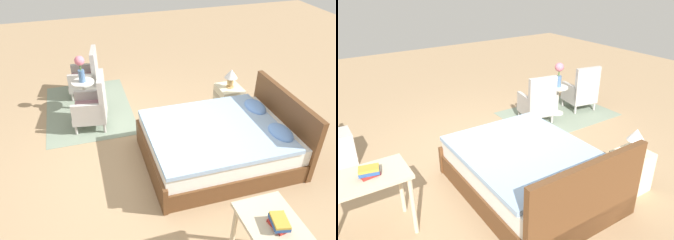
# 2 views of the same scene
# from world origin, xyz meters

# --- Properties ---
(ground_plane) EXTENTS (16.00, 16.00, 0.00)m
(ground_plane) POSITION_xyz_m (0.00, 0.00, 0.00)
(ground_plane) COLOR #A38460
(floor_rug) EXTENTS (2.10, 1.50, 0.01)m
(floor_rug) POSITION_xyz_m (-1.99, -0.72, 0.00)
(floor_rug) COLOR gray
(floor_rug) RESTS_ON ground_plane
(bed) EXTENTS (1.60, 2.10, 0.96)m
(bed) POSITION_xyz_m (0.02, 1.01, 0.30)
(bed) COLOR brown
(bed) RESTS_ON ground_plane
(armchair_by_window_left) EXTENTS (0.63, 0.63, 0.92)m
(armchair_by_window_left) POSITION_xyz_m (-2.55, -0.66, 0.38)
(armchair_by_window_left) COLOR #ADA8A3
(armchair_by_window_left) RESTS_ON floor_rug
(armchair_by_window_right) EXTENTS (0.62, 0.62, 0.92)m
(armchair_by_window_right) POSITION_xyz_m (-1.41, -0.66, 0.38)
(armchair_by_window_right) COLOR #ADA8A3
(armchair_by_window_right) RESTS_ON floor_rug
(side_table) EXTENTS (0.40, 0.40, 0.57)m
(side_table) POSITION_xyz_m (-1.99, -0.76, 0.36)
(side_table) COLOR beige
(side_table) RESTS_ON ground_plane
(flower_vase) EXTENTS (0.17, 0.17, 0.48)m
(flower_vase) POSITION_xyz_m (-1.99, -0.76, 0.86)
(flower_vase) COLOR #4C709E
(flower_vase) RESTS_ON side_table
(nightstand) EXTENTS (0.44, 0.41, 0.54)m
(nightstand) POSITION_xyz_m (-1.10, 1.64, 0.27)
(nightstand) COLOR beige
(nightstand) RESTS_ON ground_plane
(table_lamp) EXTENTS (0.22, 0.22, 0.33)m
(table_lamp) POSITION_xyz_m (-1.10, 1.65, 0.76)
(table_lamp) COLOR tan
(table_lamp) RESTS_ON nightstand
(vanity_desk) EXTENTS (1.04, 0.52, 0.76)m
(vanity_desk) POSITION_xyz_m (1.97, 0.67, 0.64)
(vanity_desk) COLOR beige
(vanity_desk) RESTS_ON ground_plane
(book_stack) EXTENTS (0.22, 0.18, 0.10)m
(book_stack) POSITION_xyz_m (1.83, 0.69, 0.81)
(book_stack) COLOR #AD2823
(book_stack) RESTS_ON vanity_desk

